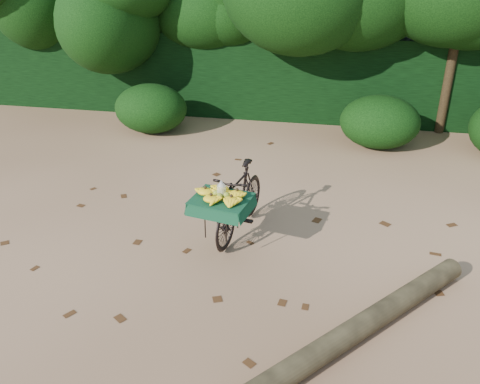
# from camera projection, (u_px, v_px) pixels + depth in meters

# --- Properties ---
(ground) EXTENTS (80.00, 80.00, 0.00)m
(ground) POSITION_uv_depth(u_px,v_px,m) (268.00, 267.00, 6.20)
(ground) COLOR tan
(ground) RESTS_ON ground
(vendor_bicycle) EXTENTS (0.87, 1.75, 0.96)m
(vendor_bicycle) POSITION_uv_depth(u_px,v_px,m) (239.00, 200.00, 6.71)
(vendor_bicycle) COLOR black
(vendor_bicycle) RESTS_ON ground
(fallen_log) EXTENTS (2.37, 2.63, 0.24)m
(fallen_log) POSITION_uv_depth(u_px,v_px,m) (360.00, 327.00, 5.07)
(fallen_log) COLOR brown
(fallen_log) RESTS_ON ground
(hedge_backdrop) EXTENTS (26.00, 1.80, 1.80)m
(hedge_backdrop) POSITION_uv_depth(u_px,v_px,m) (308.00, 72.00, 11.32)
(hedge_backdrop) COLOR black
(hedge_backdrop) RESTS_ON ground
(tree_row) EXTENTS (14.50, 2.00, 4.00)m
(tree_row) POSITION_uv_depth(u_px,v_px,m) (276.00, 25.00, 10.23)
(tree_row) COLOR black
(tree_row) RESTS_ON ground
(bush_clumps) EXTENTS (8.80, 1.70, 0.90)m
(bush_clumps) POSITION_uv_depth(u_px,v_px,m) (326.00, 121.00, 9.69)
(bush_clumps) COLOR black
(bush_clumps) RESTS_ON ground
(leaf_litter) EXTENTS (7.00, 7.30, 0.01)m
(leaf_litter) POSITION_uv_depth(u_px,v_px,m) (275.00, 238.00, 6.77)
(leaf_litter) COLOR #452712
(leaf_litter) RESTS_ON ground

